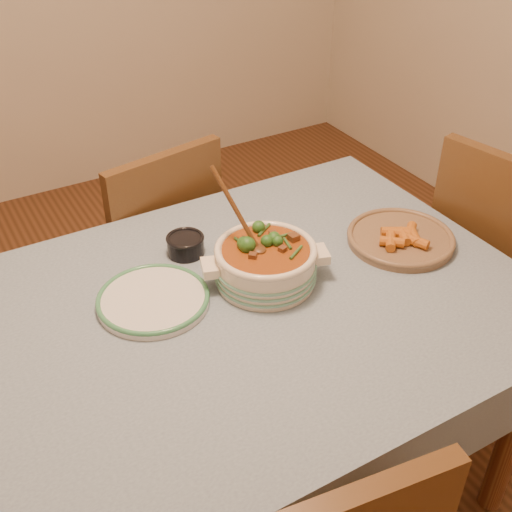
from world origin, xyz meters
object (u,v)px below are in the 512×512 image
(stew_casserole, at_px, (265,261))
(chair_far, at_px, (154,245))
(white_plate, at_px, (153,299))
(condiment_bowl, at_px, (185,244))
(dining_table, at_px, (211,343))
(chair_right, at_px, (506,267))
(fried_plate, at_px, (401,237))

(stew_casserole, height_order, chair_far, stew_casserole)
(white_plate, relative_size, condiment_bowl, 2.15)
(dining_table, height_order, chair_right, chair_right)
(dining_table, relative_size, chair_far, 1.85)
(chair_far, relative_size, chair_right, 0.93)
(dining_table, height_order, white_plate, white_plate)
(white_plate, bearing_deg, dining_table, -48.79)
(condiment_bowl, xyz_separation_m, chair_right, (0.99, -0.33, -0.23))
(fried_plate, xyz_separation_m, chair_right, (0.43, -0.07, -0.22))
(fried_plate, bearing_deg, dining_table, -178.59)
(fried_plate, height_order, chair_right, chair_right)
(stew_casserole, bearing_deg, condiment_bowl, 119.62)
(fried_plate, distance_m, chair_far, 0.89)
(chair_far, bearing_deg, stew_casserole, 85.36)
(white_plate, bearing_deg, chair_far, 69.11)
(white_plate, xyz_separation_m, fried_plate, (0.72, -0.10, 0.01))
(dining_table, relative_size, condiment_bowl, 12.58)
(dining_table, xyz_separation_m, stew_casserole, (0.19, 0.05, 0.16))
(condiment_bowl, bearing_deg, chair_far, 82.16)
(white_plate, bearing_deg, stew_casserole, -11.95)
(chair_right, bearing_deg, white_plate, 70.47)
(stew_casserole, height_order, white_plate, stew_casserole)
(white_plate, xyz_separation_m, chair_far, (0.22, 0.59, -0.26))
(chair_far, bearing_deg, white_plate, 58.50)
(stew_casserole, bearing_deg, fried_plate, -5.03)
(stew_casserole, xyz_separation_m, chair_far, (-0.07, 0.65, -0.31))
(condiment_bowl, height_order, fried_plate, condiment_bowl)
(white_plate, xyz_separation_m, chair_right, (1.15, -0.17, -0.21))
(condiment_bowl, relative_size, fried_plate, 0.39)
(white_plate, relative_size, fried_plate, 0.85)
(chair_far, bearing_deg, dining_table, 69.41)
(white_plate, distance_m, chair_far, 0.68)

